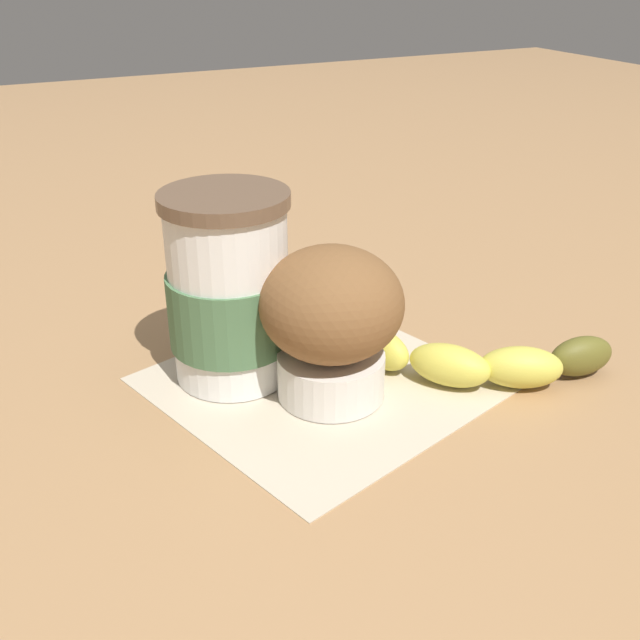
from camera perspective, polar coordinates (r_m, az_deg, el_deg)
ground_plane at (r=0.57m, az=-0.00°, el=-4.87°), size 3.00×3.00×0.00m
paper_napkin at (r=0.57m, az=-0.00°, el=-4.81°), size 0.27×0.27×0.00m
coffee_cup at (r=0.55m, az=-6.92°, el=2.03°), size 0.09×0.09×0.14m
muffin at (r=0.52m, az=0.71°, el=0.11°), size 0.10×0.10×0.11m
banana at (r=0.57m, az=12.36°, el=-3.06°), size 0.18×0.12×0.03m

